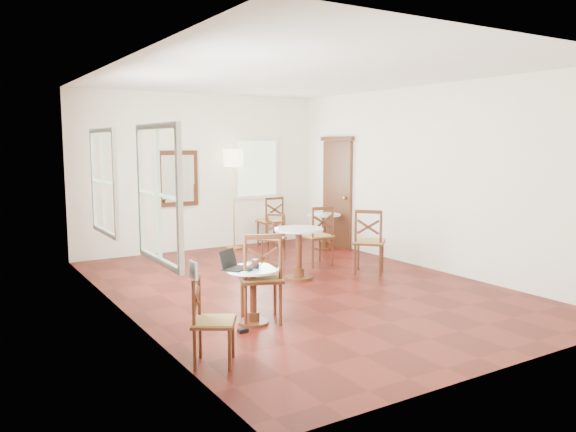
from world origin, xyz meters
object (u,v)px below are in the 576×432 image
object	(u,v)px
chair_back_a	(271,221)
mouse	(249,269)
cafe_table_mid	(299,248)
cafe_table_back	(324,227)
chair_mid_a	(317,236)
cafe_table_near	(253,290)
chair_near_b	(211,321)
chair_back_b	(274,238)
water_glass	(249,267)
power_adapter	(243,331)
chair_mid_b	(369,241)
chair_near_a	(261,277)
navy_mug	(256,264)
laptop	(233,264)
floor_lamp	(233,165)

from	to	relation	value
chair_back_a	mouse	xyz separation A→B (m)	(-2.81, -4.39, 0.17)
cafe_table_mid	cafe_table_back	xyz separation A→B (m)	(1.77, 1.84, -0.06)
chair_mid_a	mouse	bearing A→B (deg)	44.94
cafe_table_near	chair_near_b	distance (m)	1.24
chair_back_b	water_glass	bearing A→B (deg)	-77.01
water_glass	power_adapter	world-z (taller)	water_glass
chair_mid_b	water_glass	world-z (taller)	chair_mid_b
cafe_table_mid	chair_back_b	xyz separation A→B (m)	(0.35, 1.34, -0.07)
cafe_table_near	water_glass	world-z (taller)	water_glass
cafe_table_back	chair_mid_b	bearing A→B (deg)	-106.23
cafe_table_back	chair_near_a	bearing A→B (deg)	-134.24
cafe_table_near	chair_back_b	xyz separation A→B (m)	(1.96, 2.88, 0.01)
chair_mid_b	chair_back_a	size ratio (longest dim) A/B	1.04
cafe_table_back	navy_mug	size ratio (longest dim) A/B	5.48
chair_near_a	water_glass	xyz separation A→B (m)	(-0.24, -0.16, 0.18)
mouse	chair_back_b	bearing A→B (deg)	54.95
chair_mid_a	laptop	size ratio (longest dim) A/B	2.66
chair_near_b	chair_mid_b	xyz separation A→B (m)	(3.67, 2.13, 0.10)
cafe_table_back	power_adapter	distance (m)	5.11
chair_near_b	chair_mid_a	xyz separation A→B (m)	(3.30, 3.05, 0.09)
cafe_table_near	chair_mid_a	distance (m)	3.26
laptop	water_glass	distance (m)	0.25
chair_near_a	cafe_table_near	bearing A→B (deg)	31.41
chair_near_a	water_glass	size ratio (longest dim) A/B	9.28
chair_mid_b	floor_lamp	bearing A→B (deg)	-27.47
chair_near_a	power_adapter	world-z (taller)	chair_near_a
chair_mid_a	chair_near_a	bearing A→B (deg)	45.97
laptop	navy_mug	xyz separation A→B (m)	(0.24, -0.10, -0.00)
mouse	water_glass	world-z (taller)	water_glass
chair_mid_b	chair_back_b	bearing A→B (deg)	-17.08
chair_mid_a	chair_back_b	distance (m)	0.83
chair_mid_a	floor_lamp	size ratio (longest dim) A/B	0.52
cafe_table_mid	navy_mug	distance (m)	2.21
cafe_table_near	chair_near_a	bearing A→B (deg)	9.96
navy_mug	cafe_table_near	bearing A→B (deg)	170.43
chair_mid_b	floor_lamp	xyz separation A→B (m)	(-0.89, 3.02, 1.14)
chair_mid_a	mouse	xyz separation A→B (m)	(-2.50, -2.29, 0.16)
cafe_table_mid	floor_lamp	distance (m)	3.00
water_glass	navy_mug	bearing A→B (deg)	39.93
chair_near_b	mouse	world-z (taller)	chair_near_b
chair_near_a	chair_near_b	bearing A→B (deg)	62.20
chair_near_a	chair_near_b	world-z (taller)	chair_near_a
chair_back_a	cafe_table_near	bearing A→B (deg)	60.12
chair_back_a	power_adapter	bearing A→B (deg)	59.13
cafe_table_mid	laptop	distance (m)	2.33
chair_near_b	water_glass	xyz separation A→B (m)	(0.77, 0.72, 0.29)
chair_back_a	floor_lamp	bearing A→B (deg)	3.09
chair_back_b	laptop	size ratio (longest dim) A/B	2.16
chair_mid_a	navy_mug	size ratio (longest dim) A/B	8.09
chair_back_b	water_glass	distance (m)	3.68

